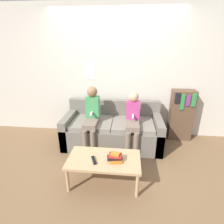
# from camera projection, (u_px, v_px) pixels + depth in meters

# --- Properties ---
(ground_plane) EXTENTS (10.00, 10.00, 0.00)m
(ground_plane) POSITION_uv_depth(u_px,v_px,m) (110.00, 159.00, 3.04)
(ground_plane) COLOR brown
(wall_back) EXTENTS (8.00, 0.06, 2.60)m
(wall_back) POSITION_uv_depth(u_px,v_px,m) (115.00, 74.00, 3.54)
(wall_back) COLOR beige
(wall_back) RESTS_ON ground_plane
(couch) EXTENTS (1.84, 0.84, 0.81)m
(couch) POSITION_uv_depth(u_px,v_px,m) (113.00, 130.00, 3.43)
(couch) COLOR #6B665B
(couch) RESTS_ON ground_plane
(coffee_table) EXTENTS (1.00, 0.53, 0.40)m
(coffee_table) POSITION_uv_depth(u_px,v_px,m) (104.00, 161.00, 2.42)
(coffee_table) COLOR tan
(coffee_table) RESTS_ON ground_plane
(person_left) EXTENTS (0.24, 0.57, 1.16)m
(person_left) POSITION_uv_depth(u_px,v_px,m) (92.00, 115.00, 3.15)
(person_left) COLOR #756656
(person_left) RESTS_ON ground_plane
(person_right) EXTENTS (0.24, 0.57, 1.09)m
(person_right) POSITION_uv_depth(u_px,v_px,m) (133.00, 119.00, 3.09)
(person_right) COLOR #756656
(person_right) RESTS_ON ground_plane
(tv_remote) EXTENTS (0.10, 0.17, 0.02)m
(tv_remote) POSITION_uv_depth(u_px,v_px,m) (94.00, 160.00, 2.35)
(tv_remote) COLOR black
(tv_remote) RESTS_ON coffee_table
(book_stack) EXTENTS (0.22, 0.18, 0.12)m
(book_stack) POSITION_uv_depth(u_px,v_px,m) (115.00, 157.00, 2.34)
(book_stack) COLOR orange
(book_stack) RESTS_ON coffee_table
(bookshelf) EXTENTS (0.44, 0.27, 1.03)m
(bookshelf) POSITION_uv_depth(u_px,v_px,m) (181.00, 115.00, 3.53)
(bookshelf) COLOR brown
(bookshelf) RESTS_ON ground_plane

